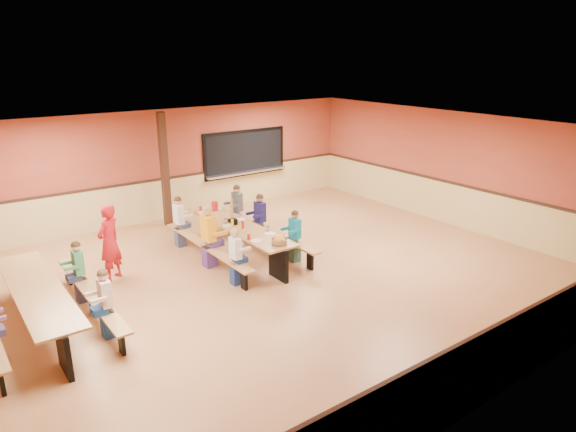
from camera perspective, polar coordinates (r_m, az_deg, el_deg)
ground at (r=10.65m, az=-2.51°, el=-6.93°), size 12.00×12.00×0.00m
room_envelope at (r=10.38m, az=-2.56°, el=-3.47°), size 12.04×10.04×3.02m
kitchen_pass_through at (r=15.54m, az=-4.80°, el=6.77°), size 2.78×0.28×1.38m
structural_post at (r=13.80m, az=-13.54°, el=4.97°), size 0.18×0.18×3.00m
cafeteria_table_main at (r=11.63m, az=-5.47°, el=-2.00°), size 1.91×3.70×0.74m
cafeteria_table_second at (r=9.56m, az=-25.96°, el=-8.39°), size 1.91×3.70×0.74m
seated_child_white_left at (r=10.22m, az=-5.85°, el=-4.58°), size 0.34×0.28×1.15m
seated_adult_yellow at (r=11.10m, az=-8.80°, el=-2.26°), size 0.45×0.36×1.37m
seated_child_grey_left at (r=12.41m, az=-12.00°, el=-0.65°), size 0.37×0.30×1.21m
seated_child_teal_right at (r=11.26m, az=0.76°, el=-2.30°), size 0.35×0.28×1.17m
seated_child_navy_right at (r=12.33m, az=-3.12°, el=-0.37°), size 0.38×0.31×1.22m
seated_child_char_right at (r=13.19m, az=-5.64°, el=0.80°), size 0.38×0.31×1.22m
seated_child_green_sec at (r=10.24m, az=-22.17°, el=-5.79°), size 0.35×0.29×1.17m
seated_child_tan_sec at (r=8.86m, az=-19.57°, el=-9.20°), size 0.35×0.29×1.18m
standing_woman at (r=10.92m, az=-19.24°, el=-2.79°), size 0.69×0.64×1.59m
punch_pitcher at (r=12.64m, az=-8.14°, el=1.08°), size 0.16×0.16×0.22m
chip_bowl at (r=10.35m, az=-0.97°, el=-2.77°), size 0.32×0.32×0.15m
napkin_dispenser at (r=11.59m, az=-6.00°, el=-0.63°), size 0.10×0.14×0.13m
condiment_mustard at (r=11.44m, az=-6.20°, el=-0.78°), size 0.06×0.06×0.17m
condiment_ketchup at (r=11.31m, az=-5.05°, el=-0.98°), size 0.06×0.06×0.17m
table_paddle at (r=11.76m, az=-6.24°, el=-0.00°), size 0.16×0.16×0.56m
place_settings at (r=11.55m, az=-5.51°, el=-0.75°), size 0.65×3.30×0.11m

